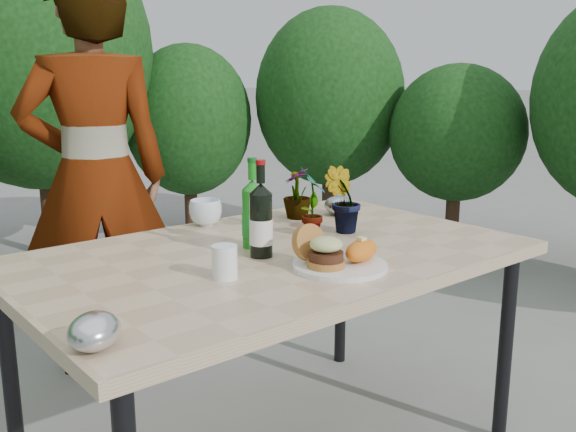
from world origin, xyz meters
TOP-DOWN VIEW (x-y plane):
  - patio_table at (0.00, 0.00)m, footprint 1.60×1.00m
  - shrub_hedge at (-0.15, 1.75)m, footprint 6.84×5.24m
  - dinner_plate at (0.04, -0.27)m, footprint 0.28×0.28m
  - burger_stack at (-0.01, -0.25)m, footprint 0.11×0.16m
  - sweet_potato at (0.11, -0.29)m, footprint 0.17×0.12m
  - grilled_veg at (0.06, -0.18)m, footprint 0.08×0.05m
  - wine_bottle at (-0.06, -0.02)m, footprint 0.07×0.07m
  - sparkling_water at (-0.02, 0.08)m, footprint 0.07×0.07m
  - plastic_cup at (-0.27, -0.13)m, footprint 0.07×0.07m
  - seedling_left at (0.23, 0.07)m, footprint 0.15×0.15m
  - seedling_mid at (0.35, 0.04)m, footprint 0.16×0.17m
  - seedling_right at (0.37, 0.31)m, footprint 0.14×0.14m
  - blue_bowl at (0.03, 0.44)m, footprint 0.16×0.16m
  - foil_packet_left at (-0.74, -0.35)m, footprint 0.17×0.17m
  - foil_packet_right at (0.53, 0.24)m, footprint 0.11×0.13m
  - person at (-0.13, 1.07)m, footprint 0.74×0.61m

SIDE VIEW (x-z plane):
  - patio_table at x=0.00m, z-range 0.32..1.07m
  - dinner_plate at x=0.04m, z-range 0.75..0.76m
  - grilled_veg at x=0.06m, z-range 0.76..0.79m
  - foil_packet_left at x=-0.74m, z-range 0.75..0.83m
  - foil_packet_right at x=0.53m, z-range 0.75..0.83m
  - sweet_potato at x=0.11m, z-range 0.77..0.83m
  - plastic_cup at x=-0.27m, z-range 0.75..0.84m
  - blue_bowl at x=0.03m, z-range 0.75..0.85m
  - burger_stack at x=-0.01m, z-range 0.75..0.87m
  - seedling_right at x=0.37m, z-range 0.75..0.95m
  - sparkling_water at x=-0.02m, z-range 0.71..1.01m
  - wine_bottle at x=-0.06m, z-range 0.71..1.01m
  - person at x=-0.13m, z-range 0.00..1.73m
  - seedling_mid at x=0.35m, z-range 0.75..0.99m
  - seedling_left at x=0.23m, z-range 0.75..0.99m
  - shrub_hedge at x=-0.15m, z-range -0.01..2.36m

